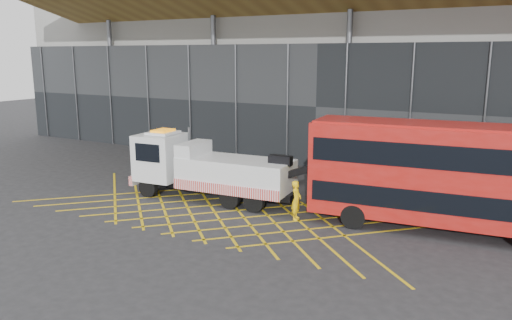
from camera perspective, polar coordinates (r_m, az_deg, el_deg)
The scene contains 6 objects.
ground_plane at distance 24.67m, azimuth -7.84°, elevation -5.39°, with size 120.00×120.00×0.00m, color #272729.
road_markings at distance 23.78m, azimuth -4.73°, elevation -5.97°, with size 19.96×7.16×0.01m.
construction_building at distance 39.18m, azimuth 11.01°, elevation 14.19°, with size 55.00×23.97×18.00m.
recovery_truck at distance 25.59m, azimuth -5.74°, elevation -0.94°, with size 10.13×2.97×3.52m.
bus_towed at distance 22.00m, azimuth 20.96°, elevation -1.39°, with size 11.40×3.69×4.56m.
worker at distance 22.57m, azimuth 4.63°, elevation -4.60°, with size 0.65×0.43×1.79m, color yellow.
Camera 1 is at (14.24, -18.76, 7.31)m, focal length 35.00 mm.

